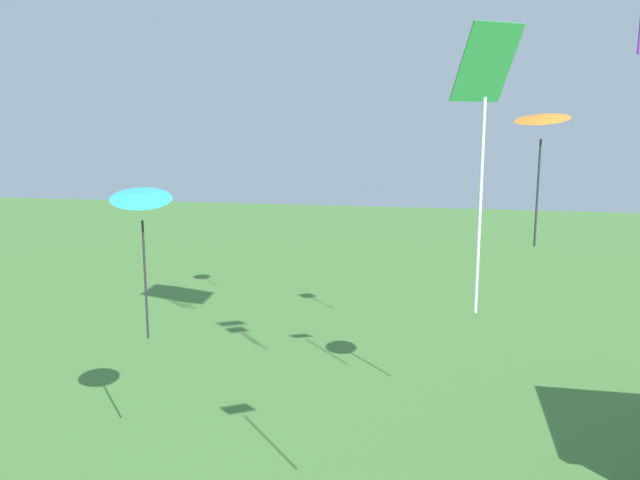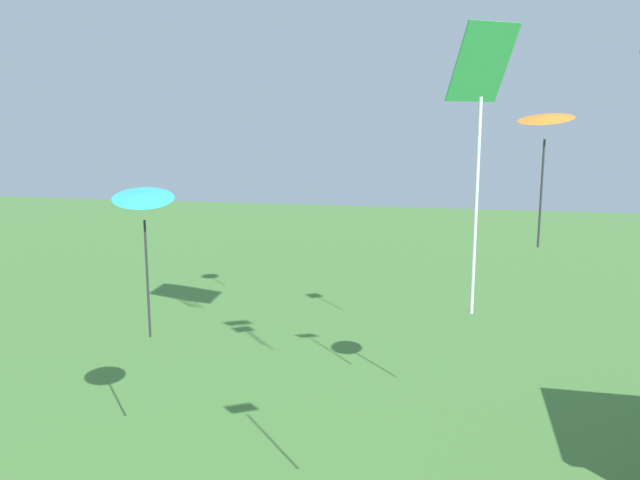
{
  "view_description": "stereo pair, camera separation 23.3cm",
  "coord_description": "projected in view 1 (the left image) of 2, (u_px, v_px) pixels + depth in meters",
  "views": [
    {
      "loc": [
        2.28,
        -1.94,
        7.67
      ],
      "look_at": [
        0.0,
        9.33,
        5.62
      ],
      "focal_mm": 35.0,
      "sensor_mm": 36.0,
      "label": 1
    },
    {
      "loc": [
        2.5,
        -1.89,
        7.67
      ],
      "look_at": [
        0.0,
        9.33,
        5.62
      ],
      "focal_mm": 35.0,
      "sensor_mm": 36.0,
      "label": 2
    }
  ],
  "objects": [
    {
      "name": "kite_cyan_delta",
      "position": [
        141.0,
        200.0,
        12.7
      ],
      "size": [
        1.65,
        1.64,
        3.24
      ],
      "color": "#2DB2C6"
    },
    {
      "name": "kite_orange_delta",
      "position": [
        542.0,
        121.0,
        13.65
      ],
      "size": [
        1.57,
        1.57,
        3.06
      ],
      "color": "orange"
    },
    {
      "name": "kite_green_diamond",
      "position": [
        484.0,
        109.0,
        8.17
      ],
      "size": [
        0.93,
        0.85,
        3.83
      ],
      "color": "green"
    }
  ]
}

